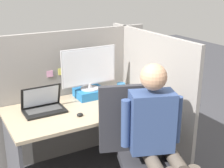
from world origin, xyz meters
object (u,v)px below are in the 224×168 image
object	(u,v)px
monitor	(89,68)
stapler	(140,96)
carrot_toy	(112,107)
coffee_mug	(121,87)
laptop	(43,107)
person	(158,132)
office_chair	(139,149)
paper_box	(90,93)

from	to	relation	value
monitor	stapler	distance (m)	0.58
carrot_toy	coffee_mug	world-z (taller)	coffee_mug
laptop	person	size ratio (longest dim) A/B	0.29
office_chair	person	xyz separation A→B (m)	(0.06, -0.16, 0.21)
stapler	coffee_mug	bearing A→B (deg)	98.56
laptop	person	bearing A→B (deg)	-54.97
monitor	office_chair	distance (m)	0.98
paper_box	carrot_toy	xyz separation A→B (m)	(0.04, -0.39, -0.02)
monitor	laptop	bearing A→B (deg)	-166.63
monitor	carrot_toy	xyz separation A→B (m)	(0.04, -0.39, -0.28)
office_chair	coffee_mug	size ratio (longest dim) A/B	11.63
paper_box	carrot_toy	distance (m)	0.39
office_chair	monitor	bearing A→B (deg)	92.53
stapler	office_chair	bearing A→B (deg)	-124.48
laptop	carrot_toy	distance (m)	0.62
stapler	person	size ratio (longest dim) A/B	0.12
paper_box	person	distance (m)	1.01
laptop	carrot_toy	world-z (taller)	laptop
carrot_toy	coffee_mug	size ratio (longest dim) A/B	1.74
laptop	monitor	bearing A→B (deg)	13.37
monitor	stapler	bearing A→B (deg)	-36.54
paper_box	laptop	size ratio (longest dim) A/B	0.79
office_chair	coffee_mug	world-z (taller)	office_chair
paper_box	carrot_toy	bearing A→B (deg)	-84.30
paper_box	office_chair	world-z (taller)	office_chair
paper_box	stapler	size ratio (longest dim) A/B	1.86
laptop	office_chair	bearing A→B (deg)	-52.25
monitor	coffee_mug	size ratio (longest dim) A/B	6.44
carrot_toy	paper_box	bearing A→B (deg)	95.70
coffee_mug	stapler	bearing A→B (deg)	-81.44
paper_box	stapler	xyz separation A→B (m)	(0.41, -0.30, -0.02)
stapler	carrot_toy	bearing A→B (deg)	-167.25
office_chair	person	distance (m)	0.27
office_chair	carrot_toy	bearing A→B (deg)	89.87
monitor	office_chair	xyz separation A→B (m)	(0.04, -0.85, -0.48)
laptop	carrot_toy	bearing A→B (deg)	-25.22
paper_box	office_chair	xyz separation A→B (m)	(0.04, -0.85, -0.22)
stapler	office_chair	size ratio (longest dim) A/B	0.15
stapler	office_chair	world-z (taller)	office_chair
office_chair	person	size ratio (longest dim) A/B	0.82
laptop	stapler	bearing A→B (deg)	-10.92
carrot_toy	person	distance (m)	0.62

